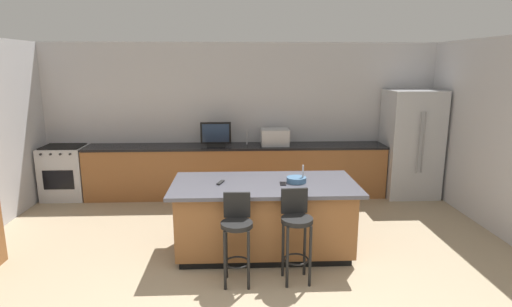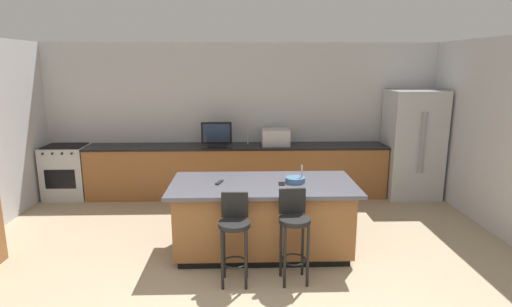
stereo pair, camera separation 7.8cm
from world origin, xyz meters
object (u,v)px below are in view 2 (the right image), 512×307
Objects in this scene: bar_stool_left at (235,231)px; refrigerator at (412,144)px; microwave at (276,137)px; tv_remote at (219,182)px; range_oven at (67,172)px; fruit_bowl at (295,180)px; kitchen_island at (263,217)px; cell_phone at (282,184)px; bar_stool_right at (294,227)px; tv_monitor at (217,135)px.

refrigerator is at bearing 45.12° from bar_stool_left.
tv_remote is (-0.86, -2.27, -0.15)m from microwave.
microwave is 3.11m from bar_stool_left.
fruit_bowl is at bearing -31.22° from range_oven.
kitchen_island is at bearing -34.22° from range_oven.
bar_stool_left is at bearing -127.30° from cell_phone.
bar_stool_left is (-0.34, -0.72, 0.13)m from kitchen_island.
refrigerator is at bearing 43.10° from fruit_bowl.
refrigerator is at bearing 38.78° from kitchen_island.
bar_stool_right is (3.64, -2.97, 0.15)m from range_oven.
bar_stool_right is 5.95× the size of tv_remote.
microwave is at bearing 79.07° from bar_stool_left.
bar_stool_left is 0.82m from tv_remote.
microwave reaches higher than bar_stool_left.
tv_remote is at bearing -146.16° from refrigerator.
kitchen_island is 0.70m from tv_remote.
kitchen_island is 3.54m from refrigerator.
bar_stool_left is 1.09m from fruit_bowl.
range_oven is at bearing 179.28° from refrigerator.
cell_phone is (0.92, -2.28, -0.21)m from tv_monitor.
range_oven is 3.64m from tv_remote.
tv_monitor is 3.09× the size of tv_remote.
refrigerator reaches higher than fruit_bowl.
range_oven is 3.90× the size of fruit_bowl.
refrigerator is 3.20m from fruit_bowl.
bar_stool_right reaches higher than cell_phone.
bar_stool_left is (3.01, -3.00, 0.12)m from range_oven.
cell_phone is at bearing -138.13° from refrigerator.
bar_stool_right is 4.21× the size of fruit_bowl.
range_oven is 1.78× the size of tv_monitor.
kitchen_island is at bearing -178.85° from fruit_bowl.
tv_remote is (-3.27, -2.19, -0.03)m from refrigerator.
cell_phone is (-0.08, 0.64, 0.30)m from bar_stool_right.
cell_phone is at bearing 13.02° from tv_remote.
cell_phone is at bearing -159.90° from fruit_bowl.
bar_stool_left is at bearing -44.88° from range_oven.
kitchen_island is 2.42m from tv_monitor.
cell_phone is at bearing -14.09° from kitchen_island.
tv_monitor is (-1.03, -0.05, 0.05)m from microwave.
refrigerator is at bearing -1.85° from microwave.
tv_remote is (-0.93, -0.00, -0.02)m from fruit_bowl.
tv_remote is at bearing 106.72° from bar_stool_left.
range_oven is 4.70m from bar_stool_right.
microwave is (-2.41, 0.08, 0.12)m from refrigerator.
tv_monitor is at bearing 179.57° from refrigerator.
microwave is (3.67, 0.00, 0.60)m from range_oven.
tv_monitor is at bearing -1.10° from range_oven.
range_oven is at bearing 136.25° from bar_stool_right.
kitchen_island is 1.20× the size of refrigerator.
fruit_bowl is (0.07, -2.27, -0.13)m from microwave.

